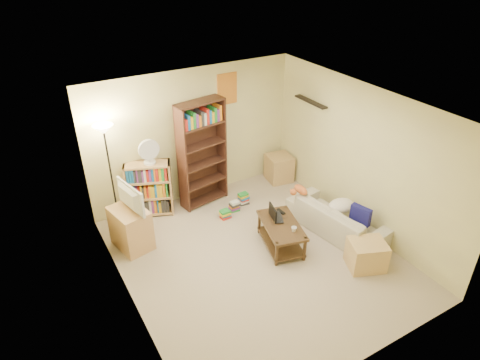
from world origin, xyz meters
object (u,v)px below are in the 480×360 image
object	(u,v)px
desk_fan	(149,152)
side_table	(279,168)
mug	(294,229)
tv_stand	(131,228)
television	(126,199)
tabby_cat	(300,190)
short_bookshelf	(149,189)
tall_bookshelf	(202,151)
coffee_table	(281,232)
floor_lamp	(106,147)
laptop	(281,217)
sofa	(337,218)
end_cabinet	(366,255)

from	to	relation	value
desk_fan	side_table	size ratio (longest dim) A/B	0.85
mug	tv_stand	bearing A→B (deg)	145.43
television	side_table	bearing A→B (deg)	-91.82
tabby_cat	short_bookshelf	world-z (taller)	short_bookshelf
side_table	television	bearing A→B (deg)	-169.83
side_table	mug	bearing A→B (deg)	-119.50
tall_bookshelf	tabby_cat	bearing A→B (deg)	-58.51
tall_bookshelf	desk_fan	xyz separation A→B (m)	(-0.96, 0.08, 0.20)
coffee_table	television	world-z (taller)	television
tall_bookshelf	desk_fan	world-z (taller)	tall_bookshelf
television	side_table	distance (m)	3.44
tabby_cat	tv_stand	distance (m)	2.92
short_bookshelf	desk_fan	distance (m)	0.75
tv_stand	tall_bookshelf	distance (m)	1.88
television	floor_lamp	bearing A→B (deg)	-10.07
coffee_table	side_table	size ratio (longest dim) A/B	1.99
laptop	tv_stand	xyz separation A→B (m)	(-2.19, 1.08, -0.10)
tall_bookshelf	desk_fan	bearing A→B (deg)	165.42
sofa	mug	world-z (taller)	sofa
tall_bookshelf	short_bookshelf	world-z (taller)	tall_bookshelf
laptop	end_cabinet	xyz separation A→B (m)	(0.76, -1.22, -0.23)
laptop	short_bookshelf	xyz separation A→B (m)	(-1.58, 1.84, 0.06)
desk_fan	side_table	xyz separation A→B (m)	(2.67, -0.12, -0.99)
tv_stand	side_table	bearing A→B (deg)	-1.82
tall_bookshelf	sofa	bearing A→B (deg)	-62.43
coffee_table	floor_lamp	size ratio (longest dim) A/B	0.58
coffee_table	floor_lamp	bearing A→B (deg)	152.35
desk_fan	floor_lamp	size ratio (longest dim) A/B	0.24
end_cabinet	laptop	bearing A→B (deg)	121.77
coffee_table	television	distance (m)	2.51
tabby_cat	end_cabinet	size ratio (longest dim) A/B	0.77
floor_lamp	end_cabinet	xyz separation A→B (m)	(2.97, -3.01, -1.29)
laptop	short_bookshelf	size ratio (longest dim) A/B	0.41
tabby_cat	laptop	distance (m)	0.74
laptop	television	world-z (taller)	television
mug	side_table	world-z (taller)	side_table
sofa	tv_stand	distance (m)	3.44
short_bookshelf	mug	bearing A→B (deg)	-33.26
short_bookshelf	floor_lamp	bearing A→B (deg)	-153.38
mug	short_bookshelf	xyz separation A→B (m)	(-1.55, 2.24, 0.04)
tabby_cat	mug	size ratio (longest dim) A/B	3.70
tabby_cat	short_bookshelf	size ratio (longest dim) A/B	0.40
coffee_table	television	size ratio (longest dim) A/B	1.44
sofa	tabby_cat	xyz separation A→B (m)	(-0.34, 0.64, 0.33)
mug	desk_fan	bearing A→B (deg)	124.17
tall_bookshelf	laptop	bearing A→B (deg)	-81.57
coffee_table	laptop	distance (m)	0.24
end_cabinet	tall_bookshelf	bearing A→B (deg)	114.29
sofa	television	distance (m)	3.51
tabby_cat	tall_bookshelf	bearing A→B (deg)	131.41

